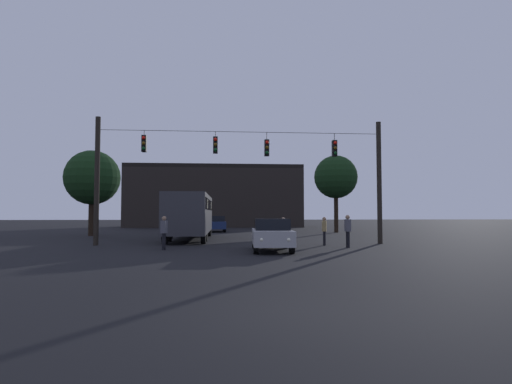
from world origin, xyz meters
name	(u,v)px	position (x,y,z in m)	size (l,w,h in m)	color
ground_plane	(237,237)	(0.00, 24.50, 0.00)	(168.00, 168.00, 0.00)	black
overhead_signal_span	(242,172)	(-0.01, 16.36, 4.17)	(16.52, 0.44, 7.21)	black
city_bus	(191,212)	(-3.27, 21.21, 1.87)	(2.67, 11.03, 3.00)	#2D2D33
car_near_right	(272,234)	(1.21, 12.22, 0.80)	(2.03, 4.41, 1.52)	#99999E
car_far_left	(216,224)	(-1.69, 32.85, 0.80)	(1.91, 4.38, 1.52)	navy
pedestrian_crossing_left	(164,231)	(-3.96, 13.13, 0.93)	(0.30, 0.40, 1.64)	black
pedestrian_crossing_center	(283,230)	(2.24, 15.41, 0.87)	(0.25, 0.37, 1.56)	black
pedestrian_crossing_right	(324,229)	(4.53, 15.33, 0.88)	(0.34, 0.42, 1.57)	black
pedestrian_near_bus	(348,229)	(5.37, 13.71, 0.96)	(0.26, 0.37, 1.69)	black
corner_building	(215,197)	(-2.09, 48.22, 3.97)	(22.44, 8.32, 7.95)	black
tree_left_silhouette	(92,178)	(-11.43, 26.46, 4.60)	(4.33, 4.33, 6.78)	black
tree_behind_building	(336,177)	(9.48, 30.61, 5.15)	(4.02, 4.02, 7.19)	black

